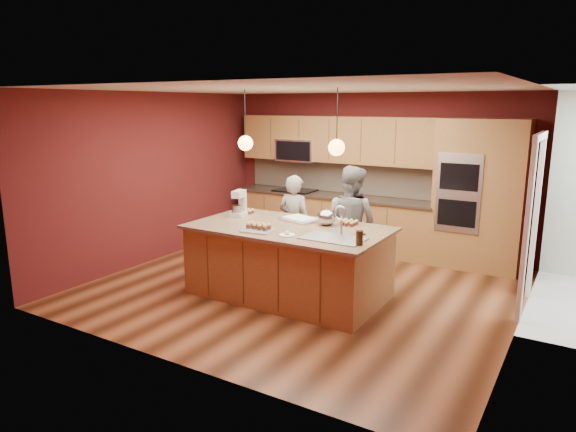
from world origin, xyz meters
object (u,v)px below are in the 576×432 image
Objects in this scene: person_right at (350,224)px; person_left at (295,223)px; mixing_bowl at (327,217)px; stand_mixer at (239,205)px; island at (289,261)px.

person_left is at bearing 7.43° from person_right.
person_left is 1.12m from mixing_bowl.
person_right is (0.92, 0.00, 0.10)m from person_left.
mixing_bowl is at bearing 145.72° from person_left.
person_right is at bearing 16.59° from stand_mixer.
person_right is 0.68m from mixing_bowl.
stand_mixer is 1.33m from mixing_bowl.
person_left is (-0.49, 0.97, 0.25)m from island.
person_left is at bearing 46.64° from stand_mixer.
person_right is 6.48× the size of mixing_bowl.
stand_mixer is 1.43× the size of mixing_bowl.
island is 1.12m from person_right.
mixing_bowl is (0.37, 0.33, 0.57)m from island.
stand_mixer is (-1.38, -0.78, 0.27)m from person_right.
island is 1.54× the size of person_right.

